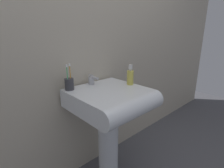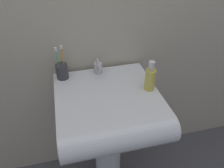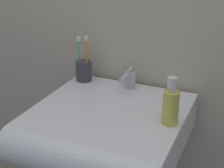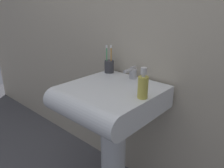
# 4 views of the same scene
# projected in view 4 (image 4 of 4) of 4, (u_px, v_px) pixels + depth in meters

# --- Properties ---
(wall_back) EXTENTS (5.00, 0.05, 2.40)m
(wall_back) POSITION_uv_depth(u_px,v_px,m) (144.00, 24.00, 1.43)
(wall_back) COLOR #B7AD99
(wall_back) RESTS_ON ground
(sink_pedestal) EXTENTS (0.17, 0.17, 0.70)m
(sink_pedestal) POSITION_uv_depth(u_px,v_px,m) (113.00, 153.00, 1.51)
(sink_pedestal) COLOR white
(sink_pedestal) RESTS_ON ground
(sink_basin) EXTENTS (0.55, 0.58, 0.14)m
(sink_basin) POSITION_uv_depth(u_px,v_px,m) (107.00, 100.00, 1.33)
(sink_basin) COLOR white
(sink_basin) RESTS_ON sink_pedestal
(faucet) EXTENTS (0.05, 0.12, 0.08)m
(faucet) POSITION_uv_depth(u_px,v_px,m) (132.00, 73.00, 1.47)
(faucet) COLOR #B7B7BC
(faucet) RESTS_ON sink_basin
(toothbrush_cup) EXTENTS (0.07, 0.07, 0.20)m
(toothbrush_cup) POSITION_uv_depth(u_px,v_px,m) (109.00, 66.00, 1.60)
(toothbrush_cup) COLOR #38383D
(toothbrush_cup) RESTS_ON sink_basin
(soap_bottle) EXTENTS (0.06, 0.06, 0.17)m
(soap_bottle) POSITION_uv_depth(u_px,v_px,m) (143.00, 86.00, 1.15)
(soap_bottle) COLOR gold
(soap_bottle) RESTS_ON sink_basin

